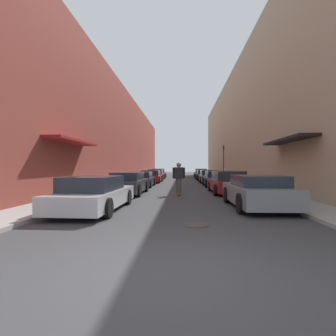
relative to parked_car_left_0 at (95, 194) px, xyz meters
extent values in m
plane|color=#38383A|center=(2.95, 16.09, -0.60)|extent=(118.43, 118.43, 0.00)
cube|color=gray|center=(-2.00, 21.48, -0.54)|extent=(1.80, 53.83, 0.12)
cube|color=gray|center=(7.90, 21.48, -0.54)|extent=(1.80, 53.83, 0.12)
cube|color=brown|center=(-4.90, 21.48, 4.40)|extent=(4.00, 53.83, 10.00)
cube|color=maroon|center=(-2.50, 3.98, 2.30)|extent=(1.00, 4.80, 0.12)
cube|color=tan|center=(10.80, 21.48, 5.68)|extent=(4.00, 53.83, 12.55)
cube|color=black|center=(8.40, 3.98, 2.30)|extent=(1.00, 4.80, 0.12)
cube|color=#B7B7BC|center=(0.00, 0.07, -0.14)|extent=(1.92, 4.82, 0.57)
cube|color=#232833|center=(0.00, -0.17, 0.39)|extent=(1.66, 2.52, 0.50)
cylinder|color=black|center=(-0.90, 1.55, -0.28)|extent=(0.18, 0.63, 0.63)
cylinder|color=black|center=(0.90, 1.55, -0.28)|extent=(0.18, 0.63, 0.63)
cylinder|color=black|center=(-0.90, -1.42, -0.28)|extent=(0.18, 0.63, 0.63)
cylinder|color=black|center=(0.90, -1.42, -0.28)|extent=(0.18, 0.63, 0.63)
cube|color=#232326|center=(0.05, 5.75, -0.09)|extent=(1.73, 4.80, 0.63)
cube|color=#232833|center=(0.05, 5.51, 0.45)|extent=(1.52, 2.50, 0.44)
cylinder|color=black|center=(-0.79, 7.24, -0.24)|extent=(0.18, 0.71, 0.71)
cylinder|color=black|center=(0.90, 7.24, -0.24)|extent=(0.18, 0.71, 0.71)
cylinder|color=black|center=(-0.79, 4.27, -0.24)|extent=(0.18, 0.71, 0.71)
cylinder|color=black|center=(0.90, 4.27, -0.24)|extent=(0.18, 0.71, 0.71)
cube|color=black|center=(-0.16, 11.46, -0.15)|extent=(1.96, 4.56, 0.56)
cube|color=#232833|center=(-0.16, 11.23, 0.36)|extent=(1.71, 2.37, 0.47)
cylinder|color=black|center=(-1.10, 12.86, -0.30)|extent=(0.18, 0.60, 0.60)
cylinder|color=black|center=(0.78, 12.86, -0.30)|extent=(0.18, 0.60, 0.60)
cylinder|color=black|center=(-1.10, 10.05, -0.30)|extent=(0.18, 0.60, 0.60)
cylinder|color=black|center=(0.78, 10.05, -0.30)|extent=(0.18, 0.60, 0.60)
cube|color=maroon|center=(0.01, 17.24, -0.14)|extent=(1.93, 4.69, 0.57)
cube|color=#232833|center=(0.01, 17.00, 0.39)|extent=(1.69, 2.44, 0.49)
cylinder|color=black|center=(-0.93, 18.69, -0.27)|extent=(0.18, 0.65, 0.65)
cylinder|color=black|center=(0.95, 18.69, -0.27)|extent=(0.18, 0.65, 0.65)
cylinder|color=black|center=(-0.93, 15.78, -0.27)|extent=(0.18, 0.65, 0.65)
cylinder|color=black|center=(0.95, 15.78, -0.27)|extent=(0.18, 0.65, 0.65)
cube|color=maroon|center=(-0.04, 22.45, -0.09)|extent=(1.81, 4.49, 0.65)
cube|color=#232833|center=(-0.04, 22.23, 0.47)|extent=(1.58, 2.34, 0.46)
cylinder|color=black|center=(-0.91, 23.84, -0.26)|extent=(0.18, 0.68, 0.68)
cylinder|color=black|center=(0.83, 23.84, -0.26)|extent=(0.18, 0.68, 0.68)
cylinder|color=black|center=(-0.91, 21.06, -0.26)|extent=(0.18, 0.68, 0.68)
cylinder|color=black|center=(0.83, 21.06, -0.26)|extent=(0.18, 0.68, 0.68)
cube|color=navy|center=(-0.14, 27.52, -0.09)|extent=(1.79, 4.20, 0.65)
cube|color=#232833|center=(-0.14, 27.31, 0.49)|extent=(1.56, 2.19, 0.51)
cylinder|color=black|center=(-0.99, 28.82, -0.26)|extent=(0.18, 0.68, 0.68)
cylinder|color=black|center=(0.72, 28.82, -0.26)|extent=(0.18, 0.68, 0.68)
cylinder|color=black|center=(-0.99, 26.22, -0.26)|extent=(0.18, 0.68, 0.68)
cylinder|color=black|center=(0.72, 26.22, -0.26)|extent=(0.18, 0.68, 0.68)
cube|color=gray|center=(6.04, 0.95, -0.08)|extent=(1.93, 4.44, 0.66)
cube|color=#232833|center=(6.04, 0.73, 0.46)|extent=(1.69, 2.31, 0.40)
cylinder|color=black|center=(5.11, 2.32, -0.25)|extent=(0.18, 0.69, 0.69)
cylinder|color=black|center=(6.97, 2.32, -0.25)|extent=(0.18, 0.69, 0.69)
cylinder|color=black|center=(5.11, -0.42, -0.25)|extent=(0.18, 0.69, 0.69)
cylinder|color=black|center=(6.97, -0.42, -0.25)|extent=(0.18, 0.69, 0.69)
cube|color=maroon|center=(5.85, 6.49, -0.12)|extent=(1.92, 4.67, 0.61)
cube|color=#232833|center=(5.85, 6.26, 0.46)|extent=(1.64, 2.45, 0.55)
cylinder|color=black|center=(4.98, 7.92, -0.28)|extent=(0.18, 0.63, 0.63)
cylinder|color=black|center=(6.73, 7.92, -0.28)|extent=(0.18, 0.63, 0.63)
cylinder|color=black|center=(4.98, 5.06, -0.28)|extent=(0.18, 0.63, 0.63)
cylinder|color=black|center=(6.73, 5.06, -0.28)|extent=(0.18, 0.63, 0.63)
cube|color=navy|center=(5.87, 12.01, -0.12)|extent=(1.81, 4.15, 0.58)
cube|color=#232833|center=(5.87, 11.80, 0.39)|extent=(1.58, 2.16, 0.46)
cylinder|color=black|center=(5.00, 13.29, -0.26)|extent=(0.18, 0.67, 0.67)
cylinder|color=black|center=(6.73, 13.29, -0.26)|extent=(0.18, 0.67, 0.67)
cylinder|color=black|center=(5.00, 10.73, -0.26)|extent=(0.18, 0.67, 0.67)
cylinder|color=black|center=(6.73, 10.73, -0.26)|extent=(0.18, 0.67, 0.67)
cube|color=gray|center=(5.84, 17.29, -0.11)|extent=(1.85, 4.63, 0.60)
cube|color=#232833|center=(5.84, 17.06, 0.42)|extent=(1.62, 2.41, 0.47)
cylinder|color=black|center=(4.95, 18.72, -0.26)|extent=(0.18, 0.67, 0.67)
cylinder|color=black|center=(6.74, 18.72, -0.26)|extent=(0.18, 0.67, 0.67)
cylinder|color=black|center=(4.95, 15.86, -0.26)|extent=(0.18, 0.67, 0.67)
cylinder|color=black|center=(6.74, 15.86, -0.26)|extent=(0.18, 0.67, 0.67)
cube|color=#232326|center=(5.84, 23.02, -0.08)|extent=(2.00, 4.42, 0.63)
cube|color=#232833|center=(5.84, 22.80, 0.43)|extent=(1.72, 2.32, 0.40)
cylinder|color=black|center=(4.91, 24.38, -0.24)|extent=(0.18, 0.72, 0.72)
cylinder|color=black|center=(6.77, 24.38, -0.24)|extent=(0.18, 0.72, 0.72)
cylinder|color=black|center=(4.91, 21.66, -0.24)|extent=(0.18, 0.72, 0.72)
cylinder|color=black|center=(6.77, 21.66, -0.24)|extent=(0.18, 0.72, 0.72)
cube|color=#232326|center=(5.87, 29.02, -0.09)|extent=(1.92, 4.70, 0.67)
cube|color=#232833|center=(5.87, 28.79, 0.49)|extent=(1.65, 2.46, 0.48)
cylinder|color=black|center=(4.98, 30.47, -0.28)|extent=(0.18, 0.63, 0.63)
cylinder|color=black|center=(6.76, 30.47, -0.28)|extent=(0.18, 0.63, 0.63)
cylinder|color=black|center=(4.98, 27.57, -0.28)|extent=(0.18, 0.63, 0.63)
cylinder|color=black|center=(6.76, 27.57, -0.28)|extent=(0.18, 0.63, 0.63)
cube|color=brown|center=(2.97, 5.36, -0.53)|extent=(0.20, 0.78, 0.02)
cylinder|color=beige|center=(2.90, 5.61, -0.57)|extent=(0.03, 0.06, 0.06)
cylinder|color=beige|center=(3.05, 5.61, -0.57)|extent=(0.03, 0.06, 0.06)
cylinder|color=beige|center=(2.90, 5.11, -0.57)|extent=(0.03, 0.06, 0.06)
cylinder|color=beige|center=(3.05, 5.11, -0.57)|extent=(0.03, 0.06, 0.06)
cylinder|color=#47423D|center=(2.88, 5.36, -0.10)|extent=(0.13, 0.13, 0.84)
cylinder|color=#47423D|center=(3.06, 5.36, -0.10)|extent=(0.13, 0.13, 0.84)
cube|color=#232328|center=(2.97, 5.36, 0.64)|extent=(0.50, 0.23, 0.64)
sphere|color=#8C664C|center=(2.97, 5.36, 1.09)|extent=(0.27, 0.27, 0.27)
cylinder|color=#232328|center=(2.67, 5.36, 0.64)|extent=(0.10, 0.10, 0.61)
cylinder|color=#232328|center=(3.27, 5.36, 0.64)|extent=(0.10, 0.10, 0.61)
cylinder|color=#332D28|center=(3.53, -2.21, -0.59)|extent=(0.70, 0.70, 0.02)
cylinder|color=#2D2D2D|center=(7.76, 20.17, 1.46)|extent=(0.10, 0.10, 3.87)
cube|color=#332D0F|center=(7.76, 20.17, 3.17)|extent=(0.16, 0.16, 0.45)
sphere|color=red|center=(7.76, 20.08, 3.28)|extent=(0.11, 0.11, 0.11)
camera|label=1|loc=(3.17, -9.30, 0.97)|focal=28.00mm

